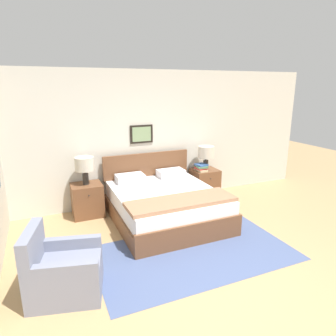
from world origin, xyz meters
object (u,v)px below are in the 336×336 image
(nightstand_near_window, at_px, (87,200))
(table_lamp_by_door, at_px, (206,153))
(bed, at_px, (165,204))
(armchair, at_px, (62,272))
(table_lamp_near_window, at_px, (85,165))
(nightstand_by_door, at_px, (205,183))

(nightstand_near_window, bearing_deg, table_lamp_by_door, 0.04)
(nightstand_near_window, bearing_deg, bed, -31.61)
(armchair, bearing_deg, table_lamp_near_window, 178.00)
(nightstand_by_door, bearing_deg, nightstand_near_window, 180.00)
(armchair, distance_m, table_lamp_near_window, 2.27)
(bed, distance_m, table_lamp_by_door, 1.59)
(nightstand_by_door, bearing_deg, table_lamp_near_window, 179.96)
(bed, bearing_deg, nightstand_near_window, 148.39)
(table_lamp_near_window, height_order, table_lamp_by_door, same)
(armchair, xyz_separation_m, table_lamp_near_window, (0.60, 2.08, 0.68))
(bed, height_order, nightstand_by_door, bed)
(nightstand_by_door, xyz_separation_m, table_lamp_by_door, (0.01, 0.00, 0.66))
(armchair, bearing_deg, table_lamp_by_door, 138.25)
(nightstand_near_window, xyz_separation_m, table_lamp_near_window, (-0.00, 0.00, 0.66))
(nightstand_near_window, distance_m, table_lamp_near_window, 0.66)
(nightstand_near_window, bearing_deg, armchair, -106.09)
(table_lamp_near_window, relative_size, table_lamp_by_door, 1.00)
(table_lamp_near_window, bearing_deg, bed, -31.60)
(armchair, relative_size, nightstand_near_window, 1.52)
(bed, distance_m, nightstand_by_door, 1.43)
(bed, distance_m, nightstand_near_window, 1.43)
(table_lamp_near_window, bearing_deg, armchair, -105.99)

